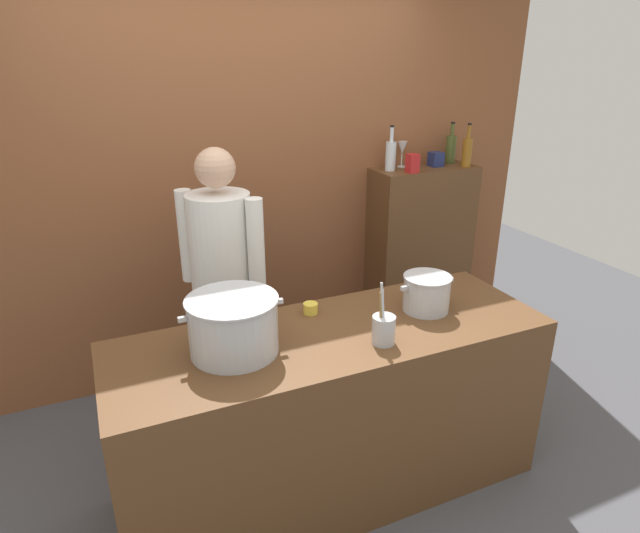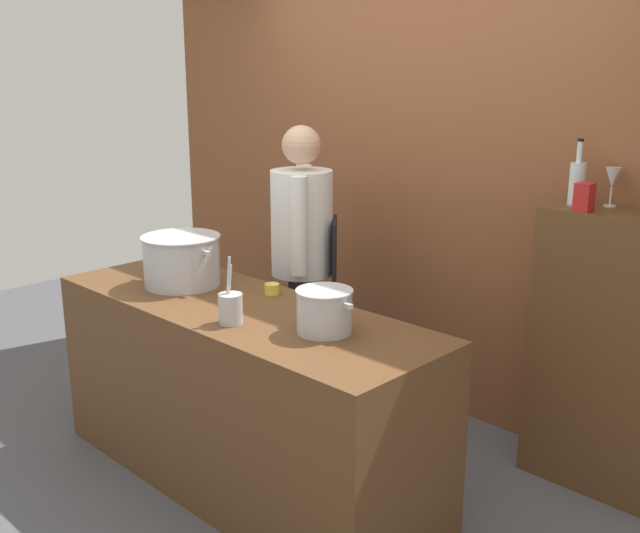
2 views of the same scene
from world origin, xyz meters
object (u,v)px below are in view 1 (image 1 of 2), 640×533
at_px(wine_bottle_olive, 451,148).
at_px(butter_jar, 311,308).
at_px(wine_bottle_amber, 467,151).
at_px(wine_bottle_clear, 391,155).
at_px(spice_tin_red, 412,163).
at_px(chef, 223,275).
at_px(stockpot_large, 233,325).
at_px(spice_tin_navy, 436,159).
at_px(stockpot_small, 427,293).
at_px(utensil_crock, 383,329).
at_px(wine_glass_tall, 402,149).

bearing_deg(wine_bottle_olive, butter_jar, -146.45).
xyz_separation_m(wine_bottle_amber, wine_bottle_olive, (-0.02, 0.15, -0.00)).
height_order(wine_bottle_clear, spice_tin_red, wine_bottle_clear).
height_order(chef, wine_bottle_clear, chef).
xyz_separation_m(chef, butter_jar, (0.31, -0.51, -0.04)).
distance_m(stockpot_large, spice_tin_navy, 2.21).
xyz_separation_m(stockpot_small, spice_tin_navy, (0.85, 1.18, 0.40)).
bearing_deg(spice_tin_navy, butter_jar, -144.96).
relative_size(utensil_crock, wine_glass_tall, 1.61).
bearing_deg(stockpot_small, stockpot_large, -179.76).
bearing_deg(utensil_crock, spice_tin_red, 53.30).
bearing_deg(stockpot_large, spice_tin_red, 34.28).
bearing_deg(chef, spice_tin_red, -117.91).
relative_size(stockpot_large, stockpot_small, 1.49).
relative_size(stockpot_large, spice_tin_navy, 4.47).
xyz_separation_m(utensil_crock, spice_tin_navy, (1.21, 1.38, 0.42)).
bearing_deg(wine_bottle_clear, chef, -160.23).
height_order(stockpot_large, stockpot_small, stockpot_large).
bearing_deg(chef, stockpot_large, 127.27).
distance_m(utensil_crock, wine_bottle_amber, 1.96).
bearing_deg(stockpot_small, wine_bottle_clear, 67.94).
xyz_separation_m(butter_jar, wine_bottle_amber, (1.58, 0.88, 0.52)).
height_order(stockpot_small, butter_jar, stockpot_small).
height_order(wine_bottle_amber, spice_tin_navy, wine_bottle_amber).
bearing_deg(wine_bottle_amber, stockpot_small, -134.01).
xyz_separation_m(stockpot_large, wine_bottle_clear, (1.46, 1.19, 0.42)).
distance_m(stockpot_large, stockpot_small, 0.98).
xyz_separation_m(wine_glass_tall, spice_tin_navy, (0.24, -0.08, -0.08)).
distance_m(chef, stockpot_small, 1.10).
bearing_deg(spice_tin_red, stockpot_large, -145.72).
relative_size(stockpot_small, wine_glass_tall, 1.68).
distance_m(butter_jar, wine_glass_tall, 1.66).
height_order(utensil_crock, butter_jar, utensil_crock).
relative_size(utensil_crock, spice_tin_navy, 2.87).
height_order(chef, wine_bottle_olive, chef).
bearing_deg(spice_tin_red, wine_bottle_olive, 21.49).
height_order(wine_bottle_olive, spice_tin_red, wine_bottle_olive).
distance_m(stockpot_small, spice_tin_red, 1.28).
height_order(stockpot_small, wine_bottle_olive, wine_bottle_olive).
relative_size(wine_bottle_olive, spice_tin_red, 2.34).
bearing_deg(utensil_crock, stockpot_large, 162.44).
distance_m(chef, stockpot_large, 0.73).
relative_size(chef, wine_bottle_clear, 5.44).
height_order(stockpot_small, wine_glass_tall, wine_glass_tall).
bearing_deg(wine_bottle_amber, butter_jar, -150.97).
bearing_deg(stockpot_large, wine_glass_tall, 38.24).
height_order(stockpot_small, wine_bottle_amber, wine_bottle_amber).
distance_m(wine_bottle_clear, wine_bottle_olive, 0.54).
distance_m(wine_bottle_amber, spice_tin_red, 0.47).
bearing_deg(wine_bottle_clear, stockpot_small, -112.06).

